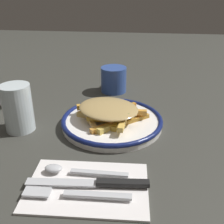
# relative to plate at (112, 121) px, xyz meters

# --- Properties ---
(ground_plane) EXTENTS (2.60, 2.60, 0.00)m
(ground_plane) POSITION_rel_plate_xyz_m (0.00, 0.00, -0.01)
(ground_plane) COLOR #373731
(plate) EXTENTS (0.25, 0.25, 0.02)m
(plate) POSITION_rel_plate_xyz_m (0.00, 0.00, 0.00)
(plate) COLOR white
(plate) RESTS_ON ground_plane
(fries_heap) EXTENTS (0.18, 0.19, 0.04)m
(fries_heap) POSITION_rel_plate_xyz_m (-0.00, 0.00, 0.03)
(fries_heap) COLOR gold
(fries_heap) RESTS_ON plate
(napkin) EXTENTS (0.14, 0.21, 0.01)m
(napkin) POSITION_rel_plate_xyz_m (-0.22, 0.02, -0.01)
(napkin) COLOR white
(napkin) RESTS_ON ground_plane
(fork) EXTENTS (0.02, 0.18, 0.01)m
(fork) POSITION_rel_plate_xyz_m (-0.25, 0.03, -0.00)
(fork) COLOR silver
(fork) RESTS_ON napkin
(knife) EXTENTS (0.03, 0.21, 0.01)m
(knife) POSITION_rel_plate_xyz_m (-0.22, -0.00, 0.00)
(knife) COLOR black
(knife) RESTS_ON napkin
(spoon) EXTENTS (0.02, 0.15, 0.01)m
(spoon) POSITION_rel_plate_xyz_m (-0.20, 0.05, 0.00)
(spoon) COLOR silver
(spoon) RESTS_ON napkin
(water_glass) EXTENTS (0.07, 0.07, 0.11)m
(water_glass) POSITION_rel_plate_xyz_m (-0.04, 0.21, 0.04)
(water_glass) COLOR silver
(water_glass) RESTS_ON ground_plane
(coffee_mug) EXTENTS (0.11, 0.08, 0.08)m
(coffee_mug) POSITION_rel_plate_xyz_m (0.23, 0.02, 0.03)
(coffee_mug) COLOR #304D99
(coffee_mug) RESTS_ON ground_plane
(salt_shaker) EXTENTS (0.03, 0.03, 0.07)m
(salt_shaker) POSITION_rel_plate_xyz_m (0.07, 0.30, 0.02)
(salt_shaker) COLOR silver
(salt_shaker) RESTS_ON ground_plane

